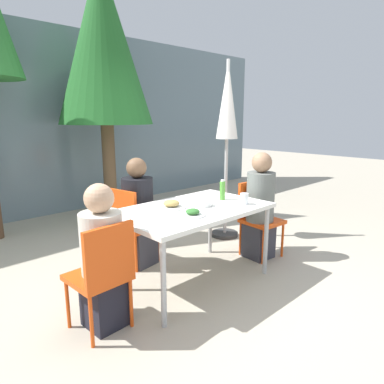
{
  "coord_description": "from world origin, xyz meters",
  "views": [
    {
      "loc": [
        -2.15,
        -2.25,
        1.59
      ],
      "look_at": [
        0.0,
        0.0,
        0.91
      ],
      "focal_mm": 32.0,
      "sensor_mm": 36.0,
      "label": 1
    }
  ],
  "objects_px": {
    "chair_left": "(103,270)",
    "tree_behind_left": "(103,44)",
    "person_far": "(138,215)",
    "bottle": "(222,190)",
    "salad_bowl": "(203,203)",
    "person_left": "(103,260)",
    "chair_right": "(257,213)",
    "drinking_cup": "(244,199)",
    "chair_far": "(130,221)",
    "closed_umbrella": "(227,113)",
    "person_right": "(260,208)"
  },
  "relations": [
    {
      "from": "person_far",
      "to": "bottle",
      "type": "distance_m",
      "value": 0.95
    },
    {
      "from": "chair_right",
      "to": "salad_bowl",
      "type": "xyz_separation_m",
      "value": [
        -0.92,
        -0.02,
        0.28
      ]
    },
    {
      "from": "person_far",
      "to": "bottle",
      "type": "height_order",
      "value": "person_far"
    },
    {
      "from": "chair_right",
      "to": "person_far",
      "type": "bearing_deg",
      "value": -26.38
    },
    {
      "from": "chair_right",
      "to": "tree_behind_left",
      "type": "xyz_separation_m",
      "value": [
        -0.44,
        2.53,
        2.14
      ]
    },
    {
      "from": "chair_far",
      "to": "bottle",
      "type": "height_order",
      "value": "bottle"
    },
    {
      "from": "chair_right",
      "to": "closed_umbrella",
      "type": "distance_m",
      "value": 1.33
    },
    {
      "from": "chair_right",
      "to": "chair_far",
      "type": "bearing_deg",
      "value": -25.74
    },
    {
      "from": "person_left",
      "to": "person_right",
      "type": "height_order",
      "value": "person_right"
    },
    {
      "from": "person_left",
      "to": "chair_right",
      "type": "relative_size",
      "value": 1.31
    },
    {
      "from": "person_left",
      "to": "chair_left",
      "type": "bearing_deg",
      "value": -121.89
    },
    {
      "from": "drinking_cup",
      "to": "chair_left",
      "type": "bearing_deg",
      "value": 175.27
    },
    {
      "from": "drinking_cup",
      "to": "closed_umbrella",
      "type": "bearing_deg",
      "value": 49.44
    },
    {
      "from": "closed_umbrella",
      "to": "chair_far",
      "type": "bearing_deg",
      "value": 176.74
    },
    {
      "from": "closed_umbrella",
      "to": "person_left",
      "type": "bearing_deg",
      "value": -162.37
    },
    {
      "from": "person_right",
      "to": "closed_umbrella",
      "type": "bearing_deg",
      "value": -104.52
    },
    {
      "from": "salad_bowl",
      "to": "chair_far",
      "type": "bearing_deg",
      "value": 113.85
    },
    {
      "from": "chair_left",
      "to": "closed_umbrella",
      "type": "relative_size",
      "value": 0.38
    },
    {
      "from": "drinking_cup",
      "to": "person_left",
      "type": "bearing_deg",
      "value": 171.86
    },
    {
      "from": "chair_far",
      "to": "person_far",
      "type": "distance_m",
      "value": 0.11
    },
    {
      "from": "closed_umbrella",
      "to": "tree_behind_left",
      "type": "distance_m",
      "value": 2.22
    },
    {
      "from": "salad_bowl",
      "to": "tree_behind_left",
      "type": "distance_m",
      "value": 3.19
    },
    {
      "from": "salad_bowl",
      "to": "closed_umbrella",
      "type": "bearing_deg",
      "value": 31.2
    },
    {
      "from": "closed_umbrella",
      "to": "bottle",
      "type": "relative_size",
      "value": 10.88
    },
    {
      "from": "chair_left",
      "to": "person_left",
      "type": "distance_m",
      "value": 0.1
    },
    {
      "from": "chair_right",
      "to": "chair_far",
      "type": "xyz_separation_m",
      "value": [
        -1.26,
        0.74,
        0.0
      ]
    },
    {
      "from": "person_right",
      "to": "tree_behind_left",
      "type": "distance_m",
      "value": 3.34
    },
    {
      "from": "person_left",
      "to": "closed_umbrella",
      "type": "xyz_separation_m",
      "value": [
        2.22,
        0.71,
        1.1
      ]
    },
    {
      "from": "bottle",
      "to": "salad_bowl",
      "type": "relative_size",
      "value": 1.19
    },
    {
      "from": "person_left",
      "to": "drinking_cup",
      "type": "bearing_deg",
      "value": -11.21
    },
    {
      "from": "chair_right",
      "to": "person_far",
      "type": "relative_size",
      "value": 0.73
    },
    {
      "from": "closed_umbrella",
      "to": "drinking_cup",
      "type": "distance_m",
      "value": 1.46
    },
    {
      "from": "chair_far",
      "to": "bottle",
      "type": "bearing_deg",
      "value": 31.55
    },
    {
      "from": "bottle",
      "to": "chair_far",
      "type": "bearing_deg",
      "value": 132.16
    },
    {
      "from": "closed_umbrella",
      "to": "chair_right",
      "type": "bearing_deg",
      "value": -107.09
    },
    {
      "from": "person_left",
      "to": "chair_right",
      "type": "distance_m",
      "value": 2.02
    },
    {
      "from": "salad_bowl",
      "to": "tree_behind_left",
      "type": "height_order",
      "value": "tree_behind_left"
    },
    {
      "from": "chair_right",
      "to": "tree_behind_left",
      "type": "distance_m",
      "value": 3.34
    },
    {
      "from": "person_right",
      "to": "chair_right",
      "type": "bearing_deg",
      "value": -121.89
    },
    {
      "from": "salad_bowl",
      "to": "tree_behind_left",
      "type": "bearing_deg",
      "value": 79.28
    },
    {
      "from": "bottle",
      "to": "person_far",
      "type": "bearing_deg",
      "value": 129.46
    },
    {
      "from": "tree_behind_left",
      "to": "bottle",
      "type": "bearing_deg",
      "value": -93.68
    },
    {
      "from": "salad_bowl",
      "to": "chair_left",
      "type": "bearing_deg",
      "value": -174.57
    },
    {
      "from": "chair_left",
      "to": "tree_behind_left",
      "type": "height_order",
      "value": "tree_behind_left"
    },
    {
      "from": "chair_right",
      "to": "salad_bowl",
      "type": "relative_size",
      "value": 4.88
    },
    {
      "from": "chair_right",
      "to": "closed_umbrella",
      "type": "relative_size",
      "value": 0.38
    },
    {
      "from": "chair_far",
      "to": "person_far",
      "type": "xyz_separation_m",
      "value": [
        0.09,
        -0.03,
        0.06
      ]
    },
    {
      "from": "chair_left",
      "to": "person_far",
      "type": "distance_m",
      "value": 1.23
    },
    {
      "from": "chair_far",
      "to": "salad_bowl",
      "type": "distance_m",
      "value": 0.88
    },
    {
      "from": "drinking_cup",
      "to": "chair_far",
      "type": "bearing_deg",
      "value": 124.35
    }
  ]
}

